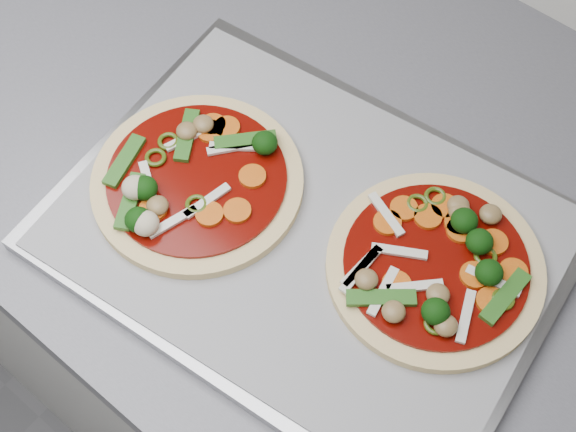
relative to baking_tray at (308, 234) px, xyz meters
The scene contains 4 objects.
baking_tray is the anchor object (origin of this frame).
parchment 0.01m from the baking_tray, ahead, with size 0.42×0.30×0.00m, color gray.
pizza_left 0.11m from the baking_tray, 164.15° to the right, with size 0.25×0.25×0.03m.
pizza_right 0.12m from the baking_tray, 19.16° to the left, with size 0.24×0.24×0.03m.
Camera 1 is at (-0.04, 0.94, 1.54)m, focal length 50.00 mm.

